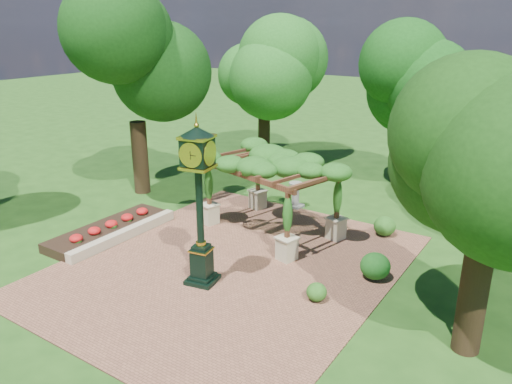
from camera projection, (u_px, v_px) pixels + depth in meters
The scene contains 14 objects.
ground at pixel (213, 278), 15.98m from camera, with size 120.00×120.00×0.00m, color #1E4714.
brick_plaza at pixel (231, 265), 16.76m from camera, with size 10.00×12.00×0.04m, color brown.
border_wall at pixel (125, 235), 18.71m from camera, with size 0.35×5.00×0.40m, color #C6B793.
flower_bed at pixel (108, 230), 19.19m from camera, with size 1.50×5.00×0.36m, color red.
pedestal_clock at pixel (199, 192), 14.71m from camera, with size 1.16×1.16×5.04m.
pergola at pixel (271, 167), 18.67m from camera, with size 5.68×4.31×3.18m.
sundial at pixel (295, 197), 21.90m from camera, with size 0.64×0.64×1.14m.
shrub_front at pixel (317, 292), 14.54m from camera, with size 0.60×0.60×0.54m, color #265819.
shrub_mid at pixel (375, 266), 15.74m from camera, with size 0.95×0.95×0.86m, color #1A5919.
shrub_back at pixel (385, 226), 18.96m from camera, with size 0.83×0.83×0.74m, color #255719.
tree_west_near at pixel (133, 63), 22.09m from camera, with size 4.23×4.23×8.82m.
tree_west_far at pixel (264, 59), 28.09m from camera, with size 4.44×4.44×8.42m.
tree_north at pixel (415, 82), 23.10m from camera, with size 3.90×3.90×7.50m.
tree_east_near at pixel (499, 132), 10.72m from camera, with size 4.09×4.09×8.08m.
Camera 1 is at (9.02, -11.08, 7.78)m, focal length 35.00 mm.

